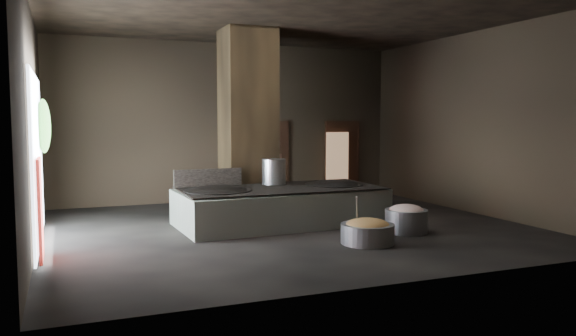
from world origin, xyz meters
name	(u,v)px	position (x,y,z in m)	size (l,w,h in m)	color
floor	(288,229)	(0.00, 0.00, -0.05)	(10.00, 9.00, 0.10)	black
ceiling	(288,14)	(0.00, 0.00, 4.55)	(10.00, 9.00, 0.10)	black
back_wall	(230,122)	(0.00, 4.55, 2.25)	(10.00, 0.10, 4.50)	black
front_wall	(411,125)	(0.00, -4.55, 2.25)	(10.00, 0.10, 4.50)	black
left_wall	(29,124)	(-5.05, 0.00, 2.25)	(0.10, 9.00, 4.50)	black
right_wall	(477,123)	(5.05, 0.00, 2.25)	(0.10, 9.00, 4.50)	black
pillar	(248,123)	(-0.30, 1.90, 2.25)	(1.20, 1.20, 4.50)	black
hearth_platform	(280,207)	(-0.03, 0.39, 0.39)	(4.49, 2.15, 0.78)	silver
platform_cap	(280,188)	(-0.03, 0.39, 0.82)	(4.39, 2.11, 0.03)	black
wok_left	(218,194)	(-1.48, 0.34, 0.75)	(1.42, 1.42, 0.39)	black
wok_left_rim	(218,191)	(-1.48, 0.34, 0.82)	(1.44, 1.44, 0.05)	black
wok_right	(334,188)	(1.32, 0.44, 0.75)	(1.32, 1.32, 0.37)	black
wok_right_rim	(334,185)	(1.32, 0.44, 0.82)	(1.35, 1.35, 0.05)	black
stock_pot	(274,172)	(0.02, 0.94, 1.13)	(0.55, 0.55, 0.59)	#B9BDC1
splash_guard	(208,178)	(-1.48, 1.14, 1.03)	(1.56, 0.06, 0.39)	black
cook	(273,174)	(0.55, 2.42, 0.91)	(0.67, 0.43, 1.82)	brown
veg_basin	(368,234)	(0.78, -2.05, 0.19)	(1.01, 1.01, 0.37)	gray
veg_fill	(368,225)	(0.78, -2.05, 0.35)	(0.83, 0.83, 0.25)	#939447
ladle	(357,214)	(0.63, -1.90, 0.55)	(0.03, 0.03, 0.80)	#B9BDC1
meat_basin	(406,221)	(2.05, -1.44, 0.24)	(0.87, 0.87, 0.48)	gray
meat_fill	(406,211)	(2.05, -1.44, 0.45)	(0.72, 0.72, 0.28)	tan
doorway_near	(270,161)	(1.20, 4.45, 1.10)	(1.18, 0.08, 2.38)	black
doorway_near_glow	(268,163)	(1.14, 4.47, 1.05)	(0.86, 0.04, 2.03)	#8C6647
doorway_far	(342,159)	(3.60, 4.45, 1.10)	(1.18, 0.08, 2.38)	black
doorway_far_glow	(337,161)	(3.37, 4.31, 1.05)	(0.76, 0.04, 1.79)	#8C6647
left_opening	(37,159)	(-4.95, 0.20, 1.60)	(0.04, 4.20, 3.10)	white
pavilion_sliver	(40,209)	(-4.88, -1.10, 0.85)	(0.05, 0.90, 1.70)	maroon
tree_silhouette	(44,126)	(-4.85, 1.30, 2.20)	(0.28, 1.10, 1.10)	#194714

